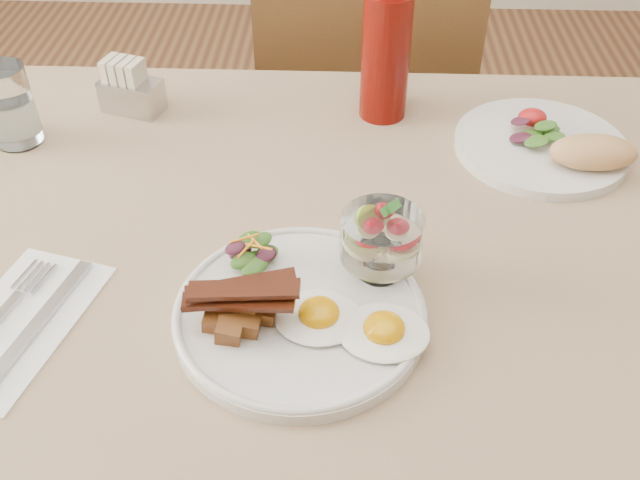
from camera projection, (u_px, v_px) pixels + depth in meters
table at (369, 289)px, 0.95m from camera, size 1.33×0.88×0.75m
chair_far at (363, 118)px, 1.55m from camera, size 0.42×0.42×0.93m
main_plate at (300, 314)px, 0.79m from camera, size 0.28×0.28×0.02m
fried_eggs at (351, 323)px, 0.76m from camera, size 0.19×0.13×0.03m
bacon_potato_pile at (239, 307)px, 0.75m from camera, size 0.13×0.07×0.06m
side_salad at (252, 254)px, 0.83m from camera, size 0.06×0.06×0.03m
fruit_cup at (381, 238)px, 0.79m from camera, size 0.09×0.09×0.09m
second_plate at (553, 146)px, 1.03m from camera, size 0.25×0.25×0.06m
ketchup_bottle at (386, 54)px, 1.06m from camera, size 0.09×0.09×0.22m
hot_sauce_bottle at (393, 69)px, 1.11m from camera, size 0.04×0.04×0.13m
sugar_caddy at (130, 90)px, 1.11m from camera, size 0.10×0.08×0.08m
water_glass at (11, 110)px, 1.03m from camera, size 0.07×0.07×0.12m
napkin_cutlery at (18, 324)px, 0.79m from camera, size 0.18×0.25×0.01m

